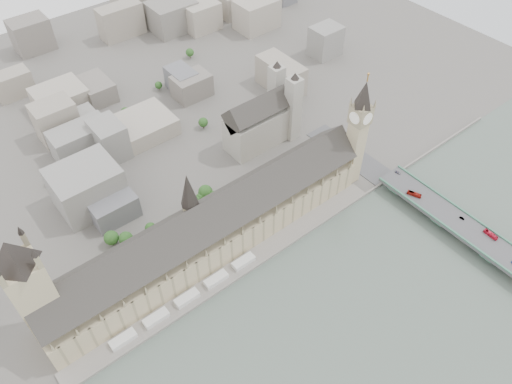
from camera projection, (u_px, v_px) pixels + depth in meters
ground at (227, 266)px, 372.77m from camera, size 900.00×900.00×0.00m
embankment_wall at (239, 278)px, 363.59m from camera, size 600.00×1.50×3.00m
river_terrace at (233, 271)px, 368.00m from camera, size 270.00×15.00×2.00m
terrace_tents at (187, 298)px, 348.84m from camera, size 118.00×7.00×4.00m
palace_of_westminster at (210, 230)px, 366.98m from camera, size 265.00×40.73×55.44m
elizabeth_tower at (359, 127)px, 394.64m from camera, size 17.00×17.00×107.50m
victoria_tower at (31, 289)px, 294.23m from camera, size 30.00×30.00×100.00m
central_tower at (189, 199)px, 340.60m from camera, size 13.00×13.00×48.00m
westminster_bridge at (459, 227)px, 391.78m from camera, size 25.00×325.00×10.25m
westminster_abbey at (262, 120)px, 453.75m from camera, size 68.00×36.00×64.00m
city_skyline_inland at (79, 94)px, 491.19m from camera, size 720.00×360.00×38.00m
park_trees at (172, 218)px, 395.40m from camera, size 110.00×30.00×15.00m
red_bus_north at (414, 194)px, 407.34m from camera, size 6.98×11.89×3.27m
red_bus_south at (491, 234)px, 378.18m from camera, size 3.12×11.65×3.22m
car_silver at (462, 218)px, 390.68m from camera, size 1.87×4.11×1.31m
car_approach at (398, 173)px, 426.15m from camera, size 2.84×5.03×1.38m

